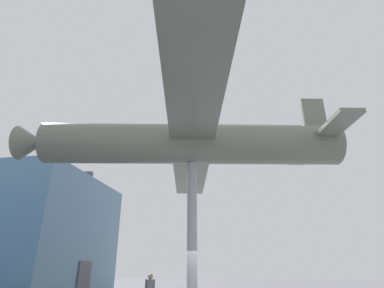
# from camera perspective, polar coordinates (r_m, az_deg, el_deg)

# --- Properties ---
(glass_pavilion_right) EXTENTS (11.46, 14.65, 9.14)m
(glass_pavilion_right) POSITION_cam_1_polar(r_m,az_deg,el_deg) (29.00, -32.26, -14.38)
(glass_pavilion_right) COLOR slate
(glass_pavilion_right) RESTS_ON ground_plane
(support_pylon_central) EXTENTS (0.43, 0.43, 6.31)m
(support_pylon_central) POSITION_cam_1_polar(r_m,az_deg,el_deg) (13.07, 0.00, -16.86)
(support_pylon_central) COLOR #999EA3
(support_pylon_central) RESTS_ON ground_plane
(suspended_airplane) EXTENTS (19.85, 15.33, 3.42)m
(suspended_airplane) POSITION_cam_1_polar(r_m,az_deg,el_deg) (14.06, -0.98, 0.05)
(suspended_airplane) COLOR slate
(suspended_airplane) RESTS_ON support_pylon_central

